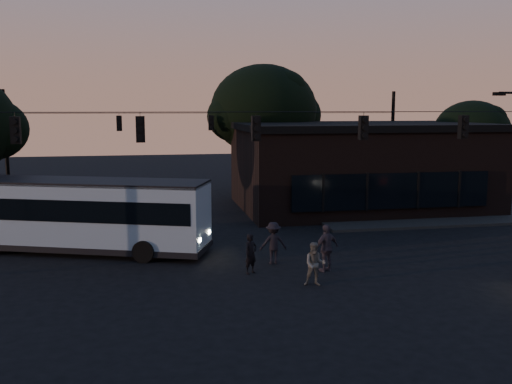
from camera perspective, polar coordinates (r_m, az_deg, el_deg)
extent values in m
plane|color=black|center=(19.85, 2.21, -10.29)|extent=(120.00, 120.00, 0.00)
cube|color=black|center=(36.72, 15.65, -1.74)|extent=(14.00, 10.00, 0.15)
cube|color=black|center=(36.99, 10.25, 2.31)|extent=(15.00, 10.00, 5.00)
cube|color=black|center=(36.80, 10.36, 6.49)|extent=(15.40, 10.40, 0.40)
cube|color=black|center=(32.39, 13.47, 0.10)|extent=(11.50, 0.18, 2.00)
cylinder|color=black|center=(41.38, 0.75, 2.39)|extent=(0.44, 0.44, 4.00)
ellipsoid|color=black|center=(41.15, 0.76, 8.22)|extent=(7.60, 7.60, 6.46)
cylinder|color=black|center=(42.87, 20.54, 1.39)|extent=(0.44, 0.44, 3.00)
ellipsoid|color=black|center=(42.63, 20.76, 5.60)|extent=(5.20, 5.20, 4.42)
cylinder|color=black|center=(22.71, 0.00, 8.01)|extent=(26.00, 0.03, 0.03)
cube|color=black|center=(22.81, -22.92, 5.72)|extent=(0.34, 0.30, 1.00)
cube|color=black|center=(22.32, -11.49, 6.17)|extent=(0.34, 0.30, 1.00)
cube|color=black|center=(22.73, 0.00, 6.37)|extent=(0.34, 0.30, 1.00)
cube|color=black|center=(23.98, 10.68, 6.34)|extent=(0.34, 0.30, 1.00)
cube|color=black|center=(25.97, 20.02, 6.13)|extent=(0.34, 0.30, 1.00)
cylinder|color=black|center=(39.37, -23.69, 3.93)|extent=(0.24, 0.24, 7.50)
cylinder|color=black|center=(42.10, 13.44, 4.66)|extent=(0.24, 0.24, 7.50)
cylinder|color=black|center=(38.54, -4.53, 7.88)|extent=(26.00, 0.03, 0.03)
cube|color=black|center=(38.36, -13.52, 6.70)|extent=(0.34, 0.30, 1.00)
cube|color=black|center=(38.56, -4.52, 6.91)|extent=(0.34, 0.30, 1.00)
cube|color=black|center=(39.67, 4.19, 6.96)|extent=(0.34, 0.30, 1.00)
cube|color=#849AA9|center=(26.38, -17.23, -1.90)|extent=(11.54, 6.36, 2.68)
cube|color=black|center=(26.34, -17.26, -1.35)|extent=(11.13, 6.24, 0.93)
cube|color=black|center=(26.18, -17.36, 0.99)|extent=(11.54, 6.36, 0.15)
cube|color=black|center=(26.67, -17.10, -4.96)|extent=(11.66, 6.45, 0.26)
cylinder|color=black|center=(29.68, -22.89, -3.71)|extent=(0.96, 0.56, 0.93)
cylinder|color=black|center=(24.15, -11.19, -5.88)|extent=(0.96, 0.56, 0.93)
cylinder|color=black|center=(26.51, -9.23, -4.54)|extent=(0.96, 0.56, 0.93)
imported|color=black|center=(22.12, -0.52, -6.19)|extent=(0.68, 0.62, 1.57)
imported|color=#52514A|center=(20.76, 5.91, -7.18)|extent=(0.89, 0.76, 1.60)
imported|color=#322B35|center=(22.53, 7.08, -5.56)|extent=(1.20, 0.86, 1.89)
imported|color=black|center=(23.48, 1.74, -5.12)|extent=(1.14, 0.67, 1.74)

